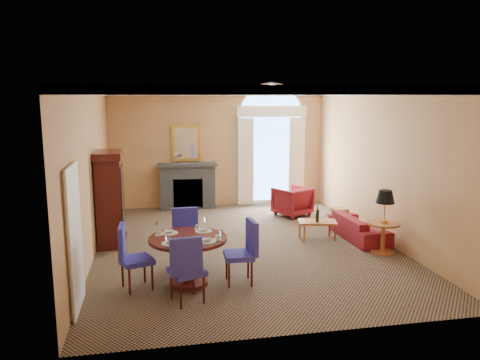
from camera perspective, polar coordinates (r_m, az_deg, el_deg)
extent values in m
plane|color=#131A3C|center=(9.83, 0.55, -7.99)|extent=(7.50, 7.50, 0.00)
cube|color=tan|center=(13.12, -2.65, 3.76)|extent=(6.00, 0.04, 3.20)
cube|color=tan|center=(9.35, -17.78, 0.67)|extent=(0.04, 7.50, 3.20)
cube|color=tan|center=(10.46, 16.91, 1.68)|extent=(0.04, 7.50, 3.20)
cube|color=white|center=(9.34, 0.58, 11.00)|extent=(6.00, 7.50, 0.04)
cube|color=white|center=(9.34, 0.58, 10.64)|extent=(6.00, 7.50, 0.12)
cube|color=white|center=(7.15, -19.49, -6.97)|extent=(0.08, 0.90, 2.06)
cube|color=#3C4247|center=(12.98, -6.43, -0.83)|extent=(1.50, 0.40, 1.20)
cube|color=#3C4247|center=(12.84, -6.47, 1.94)|extent=(1.60, 0.46, 0.08)
cube|color=gold|center=(12.98, -6.59, 4.52)|extent=(0.80, 0.04, 1.00)
cube|color=white|center=(12.96, -6.58, 4.51)|extent=(0.64, 0.02, 0.84)
cube|color=white|center=(13.44, 3.72, 2.39)|extent=(1.90, 0.04, 2.50)
cube|color=#84B0DE|center=(13.43, 3.73, 2.39)|extent=(1.70, 0.02, 2.30)
cylinder|color=white|center=(13.33, 3.78, 7.73)|extent=(1.90, 0.04, 1.90)
cube|color=#F1E8CC|center=(13.15, 0.69, 2.25)|extent=(0.45, 0.06, 2.45)
cube|color=#F1E8CC|center=(13.53, 6.93, 2.39)|extent=(0.45, 0.06, 2.45)
cube|color=#F1E8CC|center=(13.20, 3.92, 8.35)|extent=(2.00, 0.08, 0.30)
cube|color=#38100C|center=(10.09, -15.55, -2.55)|extent=(0.50, 0.91, 1.81)
cube|color=#38100C|center=(9.92, -15.82, 2.97)|extent=(0.56, 1.00, 0.15)
cube|color=#38100C|center=(10.31, -15.32, -7.24)|extent=(0.56, 1.00, 0.09)
cylinder|color=#38100C|center=(7.71, -6.37, -7.15)|extent=(1.28, 1.28, 0.05)
cylinder|color=#38100C|center=(7.84, -6.31, -9.96)|extent=(0.17, 0.17, 0.75)
cylinder|color=#38100C|center=(7.96, -6.26, -12.29)|extent=(0.64, 0.64, 0.06)
cylinder|color=silver|center=(7.99, -4.48, -6.23)|extent=(0.29, 0.29, 0.01)
imported|color=silver|center=(7.99, -4.48, -6.06)|extent=(0.15, 0.15, 0.04)
imported|color=silver|center=(8.15, -5.16, -5.67)|extent=(0.09, 0.09, 0.07)
cylinder|color=silver|center=(7.96, -8.61, -6.40)|extent=(0.29, 0.29, 0.01)
imported|color=silver|center=(7.95, -8.61, -6.23)|extent=(0.15, 0.15, 0.04)
imported|color=silver|center=(7.87, -9.88, -6.35)|extent=(0.09, 0.09, 0.07)
cylinder|color=silver|center=(7.41, -8.43, -7.65)|extent=(0.29, 0.29, 0.01)
imported|color=silver|center=(7.40, -8.44, -7.47)|extent=(0.15, 0.15, 0.04)
imported|color=silver|center=(7.23, -7.76, -7.78)|extent=(0.09, 0.09, 0.07)
cylinder|color=silver|center=(7.45, -3.99, -7.46)|extent=(0.29, 0.29, 0.01)
imported|color=silver|center=(7.44, -3.99, -7.28)|extent=(0.15, 0.15, 0.04)
imported|color=silver|center=(7.53, -2.73, -6.96)|extent=(0.09, 0.09, 0.07)
cube|color=#2C289F|center=(8.52, -6.60, -7.59)|extent=(0.57, 0.57, 0.08)
cube|color=#2C289F|center=(8.64, -6.71, -5.20)|extent=(0.48, 0.08, 0.57)
cylinder|color=#38100C|center=(8.75, -5.15, -8.86)|extent=(0.04, 0.04, 0.43)
cylinder|color=#38100C|center=(8.81, -7.57, -8.78)|extent=(0.04, 0.04, 0.43)
cylinder|color=#38100C|center=(8.40, -5.51, -9.69)|extent=(0.04, 0.04, 0.43)
cylinder|color=#38100C|center=(8.46, -8.03, -9.59)|extent=(0.04, 0.04, 0.43)
cube|color=#2C289F|center=(7.18, -6.47, -11.04)|extent=(0.61, 0.61, 0.08)
cube|color=#2C289F|center=(6.87, -6.58, -9.28)|extent=(0.48, 0.12, 0.57)
cylinder|color=#38100C|center=(7.05, -7.22, -13.73)|extent=(0.04, 0.04, 0.43)
cylinder|color=#38100C|center=(7.19, -4.43, -13.19)|extent=(0.04, 0.04, 0.43)
cylinder|color=#38100C|center=(7.37, -8.38, -12.67)|extent=(0.04, 0.04, 0.43)
cylinder|color=#38100C|center=(7.50, -5.69, -12.19)|extent=(0.04, 0.04, 0.43)
cube|color=#2C289F|center=(7.81, -0.14, -9.18)|extent=(0.50, 0.50, 0.08)
cube|color=#2C289F|center=(7.74, 1.47, -6.98)|extent=(0.13, 0.48, 0.57)
cylinder|color=#38100C|center=(7.76, 1.44, -11.37)|extent=(0.04, 0.04, 0.43)
cylinder|color=#38100C|center=(8.10, 1.01, -10.41)|extent=(0.04, 0.04, 0.43)
cylinder|color=#38100C|center=(7.71, -1.34, -11.51)|extent=(0.04, 0.04, 0.43)
cylinder|color=#38100C|center=(8.06, -1.65, -10.54)|extent=(0.04, 0.04, 0.43)
cube|color=#2C289F|center=(7.77, -12.48, -9.56)|extent=(0.61, 0.61, 0.08)
cube|color=#2C289F|center=(7.68, -14.20, -7.43)|extent=(0.09, 0.48, 0.57)
cylinder|color=#38100C|center=(7.97, -14.12, -11.07)|extent=(0.04, 0.04, 0.43)
cylinder|color=#38100C|center=(7.64, -13.32, -12.00)|extent=(0.04, 0.04, 0.43)
cylinder|color=#38100C|center=(8.08, -11.55, -10.69)|extent=(0.04, 0.04, 0.43)
cylinder|color=#38100C|center=(7.75, -10.64, -11.58)|extent=(0.04, 0.04, 0.43)
imported|color=maroon|center=(10.56, 14.30, -5.59)|extent=(0.76, 1.77, 0.51)
imported|color=maroon|center=(12.24, 6.38, -2.58)|extent=(1.10, 1.11, 0.75)
cube|color=#AF5E34|center=(10.27, 9.42, -5.08)|extent=(0.89, 0.63, 0.05)
cylinder|color=#AF5E34|center=(10.07, 7.86, -6.57)|extent=(0.04, 0.04, 0.36)
cylinder|color=#AF5E34|center=(10.30, 11.49, -6.30)|extent=(0.04, 0.04, 0.36)
cylinder|color=#AF5E34|center=(10.36, 7.29, -6.07)|extent=(0.04, 0.04, 0.36)
cylinder|color=#AF5E34|center=(10.59, 10.83, -5.82)|extent=(0.04, 0.04, 0.36)
cylinder|color=#AF5E34|center=(9.64, 17.12, -5.10)|extent=(0.62, 0.62, 0.04)
cylinder|color=#AF5E34|center=(9.72, 17.03, -6.87)|extent=(0.08, 0.08, 0.58)
cylinder|color=#AF5E34|center=(9.80, 16.95, -8.37)|extent=(0.46, 0.46, 0.04)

